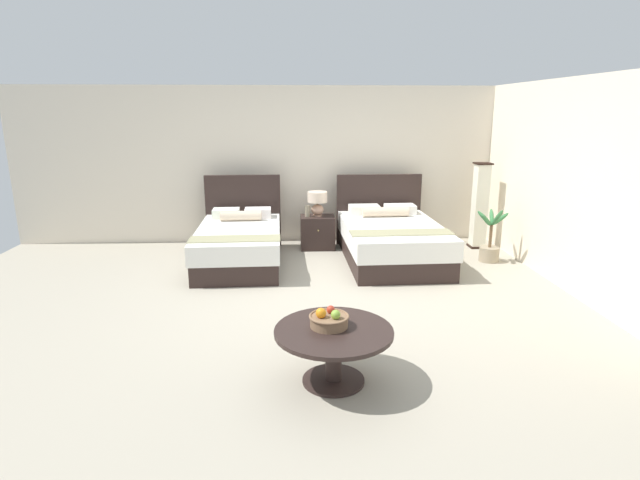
# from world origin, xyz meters

# --- Properties ---
(ground_plane) EXTENTS (9.70, 9.40, 0.02)m
(ground_plane) POSITION_xyz_m (0.00, 0.00, -0.01)
(ground_plane) COLOR #A69D8B
(wall_back) EXTENTS (9.70, 0.12, 2.54)m
(wall_back) POSITION_xyz_m (0.00, 2.90, 1.27)
(wall_back) COLOR silver
(wall_back) RESTS_ON ground
(wall_side_right) EXTENTS (0.12, 5.00, 2.54)m
(wall_side_right) POSITION_xyz_m (3.05, 0.40, 1.27)
(wall_side_right) COLOR #F0E2C8
(wall_side_right) RESTS_ON ground
(bed_near_window) EXTENTS (1.22, 2.08, 1.16)m
(bed_near_window) POSITION_xyz_m (-1.11, 1.59, 0.30)
(bed_near_window) COLOR #2D211D
(bed_near_window) RESTS_ON ground
(bed_near_corner) EXTENTS (1.42, 2.18, 1.15)m
(bed_near_corner) POSITION_xyz_m (1.10, 1.58, 0.31)
(bed_near_corner) COLOR #2D211D
(bed_near_corner) RESTS_ON ground
(nightstand) EXTENTS (0.54, 0.45, 0.52)m
(nightstand) POSITION_xyz_m (0.06, 2.32, 0.26)
(nightstand) COLOR #2D211D
(nightstand) RESTS_ON ground
(table_lamp) EXTENTS (0.31, 0.31, 0.39)m
(table_lamp) POSITION_xyz_m (0.06, 2.34, 0.77)
(table_lamp) COLOR tan
(table_lamp) RESTS_ON nightstand
(vase) EXTENTS (0.08, 0.08, 0.18)m
(vase) POSITION_xyz_m (-0.10, 2.28, 0.61)
(vase) COLOR gray
(vase) RESTS_ON nightstand
(coffee_table) EXTENTS (0.96, 0.96, 0.46)m
(coffee_table) POSITION_xyz_m (-0.04, -1.80, 0.35)
(coffee_table) COLOR #2D211D
(coffee_table) RESTS_ON ground
(fruit_bowl) EXTENTS (0.33, 0.33, 0.17)m
(fruit_bowl) POSITION_xyz_m (-0.07, -1.74, 0.52)
(fruit_bowl) COLOR #836245
(fruit_bowl) RESTS_ON coffee_table
(floor_lamp_corner) EXTENTS (0.25, 0.25, 1.36)m
(floor_lamp_corner) POSITION_xyz_m (2.64, 2.21, 0.68)
(floor_lamp_corner) COLOR black
(floor_lamp_corner) RESTS_ON ground
(potted_palm) EXTENTS (0.48, 0.51, 0.83)m
(potted_palm) POSITION_xyz_m (2.54, 1.43, 0.24)
(potted_palm) COLOR tan
(potted_palm) RESTS_ON ground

